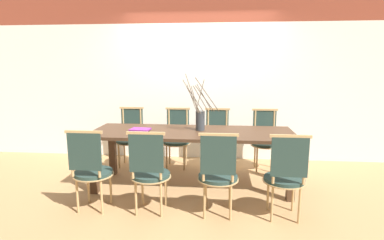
# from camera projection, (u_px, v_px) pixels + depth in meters

# --- Properties ---
(ground_plane) EXTENTS (16.00, 16.00, 0.00)m
(ground_plane) POSITION_uv_depth(u_px,v_px,m) (192.00, 186.00, 4.05)
(ground_plane) COLOR #A87F51
(wall_rear) EXTENTS (12.00, 0.06, 3.20)m
(wall_rear) POSITION_uv_depth(u_px,v_px,m) (199.00, 66.00, 5.08)
(wall_rear) COLOR silver
(wall_rear) RESTS_ON ground_plane
(dining_table) EXTENTS (2.64, 0.89, 0.76)m
(dining_table) POSITION_uv_depth(u_px,v_px,m) (192.00, 138.00, 3.94)
(dining_table) COLOR #422B1C
(dining_table) RESTS_ON ground_plane
(chair_near_leftend) EXTENTS (0.45, 0.45, 0.94)m
(chair_near_leftend) POSITION_uv_depth(u_px,v_px,m) (91.00, 168.00, 3.28)
(chair_near_leftend) COLOR #233833
(chair_near_leftend) RESTS_ON ground_plane
(chair_near_left) EXTENTS (0.45, 0.45, 0.94)m
(chair_near_left) POSITION_uv_depth(u_px,v_px,m) (150.00, 170.00, 3.22)
(chair_near_left) COLOR #233833
(chair_near_left) RESTS_ON ground_plane
(chair_near_center) EXTENTS (0.45, 0.45, 0.94)m
(chair_near_center) POSITION_uv_depth(u_px,v_px,m) (218.00, 172.00, 3.16)
(chair_near_center) COLOR #233833
(chair_near_center) RESTS_ON ground_plane
(chair_near_right) EXTENTS (0.45, 0.45, 0.94)m
(chair_near_right) POSITION_uv_depth(u_px,v_px,m) (286.00, 175.00, 3.09)
(chair_near_right) COLOR #233833
(chair_near_right) RESTS_ON ground_plane
(chair_far_leftend) EXTENTS (0.45, 0.45, 0.94)m
(chair_far_leftend) POSITION_uv_depth(u_px,v_px,m) (130.00, 136.00, 4.85)
(chair_far_leftend) COLOR #233833
(chair_far_leftend) RESTS_ON ground_plane
(chair_far_left) EXTENTS (0.45, 0.45, 0.94)m
(chair_far_left) POSITION_uv_depth(u_px,v_px,m) (177.00, 137.00, 4.78)
(chair_far_left) COLOR #233833
(chair_far_left) RESTS_ON ground_plane
(chair_far_center) EXTENTS (0.45, 0.45, 0.94)m
(chair_far_center) POSITION_uv_depth(u_px,v_px,m) (217.00, 138.00, 4.72)
(chair_far_center) COLOR #233833
(chair_far_center) RESTS_ON ground_plane
(chair_far_right) EXTENTS (0.45, 0.45, 0.94)m
(chair_far_right) POSITION_uv_depth(u_px,v_px,m) (265.00, 139.00, 4.65)
(chair_far_right) COLOR #233833
(chair_far_right) RESTS_ON ground_plane
(vase_centerpiece) EXTENTS (0.49, 0.31, 0.74)m
(vase_centerpiece) POSITION_uv_depth(u_px,v_px,m) (200.00, 119.00, 3.95)
(vase_centerpiece) COLOR #33383D
(vase_centerpiece) RESTS_ON dining_table
(book_stack) EXTENTS (0.27, 0.21, 0.03)m
(book_stack) POSITION_uv_depth(u_px,v_px,m) (140.00, 130.00, 3.92)
(book_stack) COLOR #1E6B4C
(book_stack) RESTS_ON dining_table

